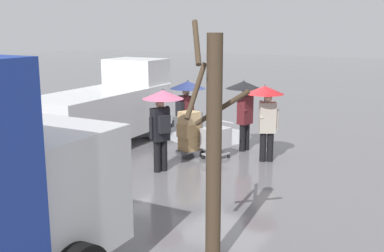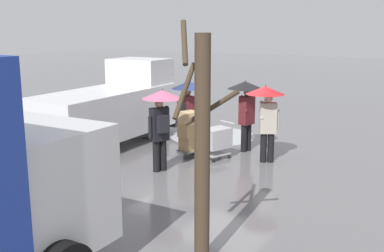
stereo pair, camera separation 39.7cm
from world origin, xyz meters
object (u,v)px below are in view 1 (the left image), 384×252
Objects in this scene: shopping_cart_vendor at (216,139)px; pedestrian_far_side at (162,111)px; bare_tree_near at (213,148)px; pedestrian_pink_side at (266,105)px; cargo_van_parked_right at (108,108)px; pedestrian_white_side at (187,99)px; pedestrian_black_side at (244,99)px; hand_dolly_boxes at (189,132)px.

shopping_cart_vendor is 2.11m from pedestrian_far_side.
pedestrian_pink_side is at bearing -76.82° from bare_tree_near.
bare_tree_near is at bearing 103.18° from pedestrian_pink_side.
pedestrian_pink_side is 0.57× the size of bare_tree_near.
pedestrian_white_side is (-2.49, -0.62, 0.39)m from cargo_van_parked_right.
cargo_van_parked_right reaches higher than pedestrian_pink_side.
pedestrian_pink_side is 2.91m from pedestrian_far_side.
cargo_van_parked_right is 4.24m from pedestrian_black_side.
bare_tree_near is (-3.33, 5.02, 1.13)m from hand_dolly_boxes.
pedestrian_pink_side is 1.21m from pedestrian_black_side.
hand_dolly_boxes reaches higher than shopping_cart_vendor.
pedestrian_pink_side is at bearing -171.63° from cargo_van_parked_right.
hand_dolly_boxes is (-2.94, 0.00, -0.42)m from cargo_van_parked_right.
cargo_van_parked_right reaches higher than pedestrian_black_side.
pedestrian_pink_side is 5.90m from bare_tree_near.
hand_dolly_boxes is at bearing 54.87° from pedestrian_black_side.
pedestrian_pink_side is (-1.30, -0.41, 1.02)m from shopping_cart_vendor.
pedestrian_black_side is 1.70m from pedestrian_white_side.
cargo_van_parked_right is 2.53× the size of pedestrian_far_side.
pedestrian_white_side is at bearing -77.12° from pedestrian_far_side.
cargo_van_parked_right reaches higher than pedestrian_far_side.
shopping_cart_vendor is 0.76× the size of hand_dolly_boxes.
pedestrian_black_side and pedestrian_white_side have the same top height.
shopping_cart_vendor is 0.47× the size of pedestrian_white_side.
pedestrian_pink_side and pedestrian_far_side have the same top height.
cargo_van_parked_right is 2.53× the size of pedestrian_white_side.
bare_tree_near is at bearing 123.57° from hand_dolly_boxes.
pedestrian_pink_side is at bearing -177.48° from pedestrian_white_side.
pedestrian_black_side is 6.88m from bare_tree_near.
shopping_cart_vendor is 1.70m from pedestrian_pink_side.
bare_tree_near is (-1.34, 5.74, 0.30)m from pedestrian_pink_side.
bare_tree_near is (-2.64, 5.33, 1.32)m from shopping_cart_vendor.
pedestrian_far_side is at bearing 90.80° from hand_dolly_boxes.
pedestrian_white_side is 6.79m from bare_tree_near.
shopping_cart_vendor is at bearing 73.49° from pedestrian_black_side.
pedestrian_black_side is (-3.96, -1.46, 0.41)m from cargo_van_parked_right.
pedestrian_white_side is at bearing -56.18° from bare_tree_near.
bare_tree_near reaches higher than pedestrian_black_side.
pedestrian_white_side is (1.47, 0.84, -0.01)m from pedestrian_black_side.
cargo_van_parked_right is 8.06m from bare_tree_near.
shopping_cart_vendor is at bearing 164.95° from pedestrian_white_side.
pedestrian_far_side is (-0.02, 1.42, 0.81)m from hand_dolly_boxes.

